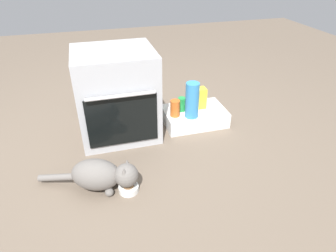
{
  "coord_description": "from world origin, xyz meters",
  "views": [
    {
      "loc": [
        -0.23,
        -1.74,
        1.35
      ],
      "look_at": [
        0.25,
        -0.03,
        0.25
      ],
      "focal_mm": 31.24,
      "sensor_mm": 36.0,
      "label": 1
    }
  ],
  "objects_px": {
    "water_bottle": "(192,100)",
    "sauce_jar": "(175,108)",
    "food_bowl": "(129,188)",
    "snack_bag": "(199,98)",
    "soda_can": "(182,104)",
    "oven": "(117,95)",
    "pantry_cabinet": "(194,116)",
    "cat": "(102,175)"
  },
  "relations": [
    {
      "from": "water_bottle",
      "to": "sauce_jar",
      "type": "bearing_deg",
      "value": 159.42
    },
    {
      "from": "food_bowl",
      "to": "snack_bag",
      "type": "height_order",
      "value": "snack_bag"
    },
    {
      "from": "snack_bag",
      "to": "soda_can",
      "type": "xyz_separation_m",
      "value": [
        -0.16,
        -0.01,
        -0.03
      ]
    },
    {
      "from": "oven",
      "to": "water_bottle",
      "type": "bearing_deg",
      "value": -12.01
    },
    {
      "from": "pantry_cabinet",
      "to": "food_bowl",
      "type": "relative_size",
      "value": 4.09
    },
    {
      "from": "sauce_jar",
      "to": "water_bottle",
      "type": "relative_size",
      "value": 0.47
    },
    {
      "from": "water_bottle",
      "to": "food_bowl",
      "type": "bearing_deg",
      "value": -137.03
    },
    {
      "from": "sauce_jar",
      "to": "water_bottle",
      "type": "distance_m",
      "value": 0.16
    },
    {
      "from": "sauce_jar",
      "to": "oven",
      "type": "bearing_deg",
      "value": 170.52
    },
    {
      "from": "oven",
      "to": "cat",
      "type": "relative_size",
      "value": 1.11
    },
    {
      "from": "cat",
      "to": "soda_can",
      "type": "bearing_deg",
      "value": 63.67
    },
    {
      "from": "sauce_jar",
      "to": "snack_bag",
      "type": "xyz_separation_m",
      "value": [
        0.24,
        0.09,
        0.02
      ]
    },
    {
      "from": "water_bottle",
      "to": "soda_can",
      "type": "bearing_deg",
      "value": 111.26
    },
    {
      "from": "sauce_jar",
      "to": "water_bottle",
      "type": "xyz_separation_m",
      "value": [
        0.13,
        -0.05,
        0.08
      ]
    },
    {
      "from": "pantry_cabinet",
      "to": "soda_can",
      "type": "relative_size",
      "value": 4.43
    },
    {
      "from": "oven",
      "to": "water_bottle",
      "type": "height_order",
      "value": "oven"
    },
    {
      "from": "oven",
      "to": "snack_bag",
      "type": "relative_size",
      "value": 3.91
    },
    {
      "from": "cat",
      "to": "sauce_jar",
      "type": "relative_size",
      "value": 4.54
    },
    {
      "from": "cat",
      "to": "water_bottle",
      "type": "distance_m",
      "value": 0.96
    },
    {
      "from": "oven",
      "to": "snack_bag",
      "type": "distance_m",
      "value": 0.71
    },
    {
      "from": "oven",
      "to": "cat",
      "type": "bearing_deg",
      "value": -107.12
    },
    {
      "from": "soda_can",
      "to": "snack_bag",
      "type": "bearing_deg",
      "value": 5.4
    },
    {
      "from": "cat",
      "to": "sauce_jar",
      "type": "xyz_separation_m",
      "value": [
        0.66,
        0.57,
        0.08
      ]
    },
    {
      "from": "soda_can",
      "to": "water_bottle",
      "type": "xyz_separation_m",
      "value": [
        0.05,
        -0.12,
        0.09
      ]
    },
    {
      "from": "food_bowl",
      "to": "cat",
      "type": "xyz_separation_m",
      "value": [
        -0.15,
        0.06,
        0.09
      ]
    },
    {
      "from": "pantry_cabinet",
      "to": "cat",
      "type": "xyz_separation_m",
      "value": [
        -0.85,
        -0.63,
        0.05
      ]
    },
    {
      "from": "cat",
      "to": "water_bottle",
      "type": "relative_size",
      "value": 2.12
    },
    {
      "from": "sauce_jar",
      "to": "water_bottle",
      "type": "height_order",
      "value": "water_bottle"
    },
    {
      "from": "oven",
      "to": "sauce_jar",
      "type": "relative_size",
      "value": 5.02
    },
    {
      "from": "oven",
      "to": "soda_can",
      "type": "relative_size",
      "value": 5.86
    },
    {
      "from": "pantry_cabinet",
      "to": "sauce_jar",
      "type": "height_order",
      "value": "sauce_jar"
    },
    {
      "from": "sauce_jar",
      "to": "food_bowl",
      "type": "bearing_deg",
      "value": -128.3
    },
    {
      "from": "food_bowl",
      "to": "water_bottle",
      "type": "height_order",
      "value": "water_bottle"
    },
    {
      "from": "sauce_jar",
      "to": "cat",
      "type": "bearing_deg",
      "value": -138.97
    },
    {
      "from": "snack_bag",
      "to": "cat",
      "type": "bearing_deg",
      "value": -143.66
    },
    {
      "from": "pantry_cabinet",
      "to": "food_bowl",
      "type": "bearing_deg",
      "value": -135.27
    },
    {
      "from": "food_bowl",
      "to": "pantry_cabinet",
      "type": "bearing_deg",
      "value": 44.73
    },
    {
      "from": "cat",
      "to": "soda_can",
      "type": "distance_m",
      "value": 0.98
    },
    {
      "from": "cat",
      "to": "snack_bag",
      "type": "relative_size",
      "value": 3.53
    },
    {
      "from": "soda_can",
      "to": "sauce_jar",
      "type": "bearing_deg",
      "value": -138.13
    },
    {
      "from": "oven",
      "to": "sauce_jar",
      "type": "xyz_separation_m",
      "value": [
        0.46,
        -0.08,
        -0.15
      ]
    },
    {
      "from": "snack_bag",
      "to": "soda_can",
      "type": "distance_m",
      "value": 0.16
    }
  ]
}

